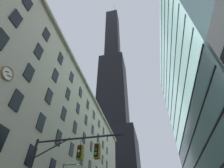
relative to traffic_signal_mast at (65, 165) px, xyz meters
name	(u,v)px	position (x,y,z in m)	size (l,w,h in m)	color
station_building	(52,152)	(-15.03, 22.26, 9.53)	(16.37, 61.78, 29.78)	#B2A88E
dark_skyscraper	(113,108)	(-15.87, 89.42, 63.23)	(29.46, 29.46, 233.78)	black
glass_office_midrise	(217,97)	(23.29, 24.92, 20.43)	(17.04, 43.84, 51.55)	gray
traffic_signal_mast	(65,165)	(0.00, 0.00, 0.00)	(7.32, 0.63, 7.34)	black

